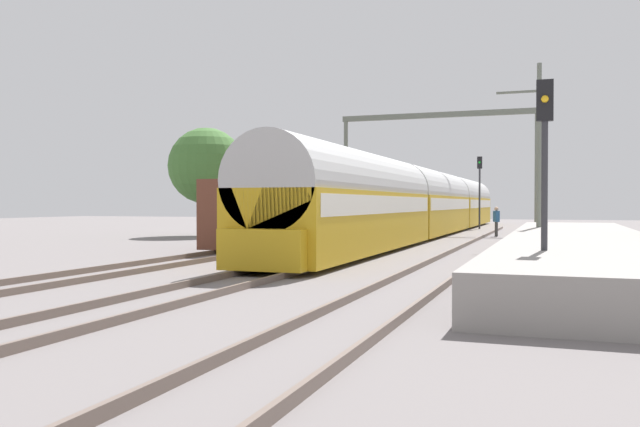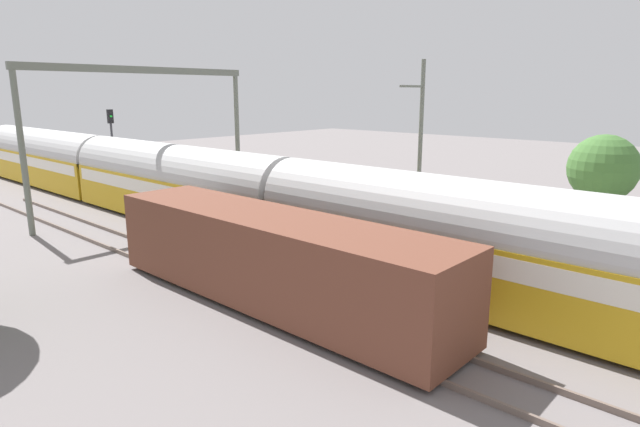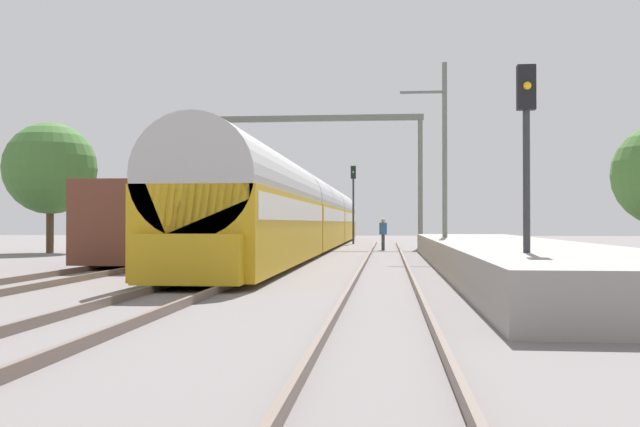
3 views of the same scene
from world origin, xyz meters
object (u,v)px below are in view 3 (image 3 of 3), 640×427
Objects in this scene: railway_signal_near at (526,147)px; railway_signal_far at (353,194)px; freight_car at (173,223)px; catenary_gantry at (315,152)px; passenger_train at (310,214)px; person_crossing at (383,231)px.

railway_signal_near is 35.81m from railway_signal_far.
freight_car is 2.80× the size of railway_signal_near.
railway_signal_near is 0.36× the size of catenary_gantry.
railway_signal_near reaches higher than freight_car.
freight_car is at bearing -105.45° from railway_signal_far.
freight_car is 17.47m from railway_signal_near.
catenary_gantry reaches higher than passenger_train.
passenger_train reaches higher than freight_car.
railway_signal_near is at bearing -23.69° from person_crossing.
person_crossing is 0.37× the size of railway_signal_near.
passenger_train is 26.04m from railway_signal_near.
railway_signal_near is (7.06, -25.04, 1.02)m from passenger_train.
freight_car is (-4.21, -11.78, -0.50)m from passenger_train.
catenary_gantry reaches higher than railway_signal_far.
freight_car is 2.39× the size of railway_signal_far.
passenger_train is 4.55m from catenary_gantry.
person_crossing is at bearing 53.25° from freight_car.
freight_car is 1.01× the size of catenary_gantry.
passenger_train is 12.52m from freight_car.
freight_car reaches higher than person_crossing.
railway_signal_near is at bearing -49.64° from freight_car.
catenary_gantry is at bearing 90.00° from passenger_train.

